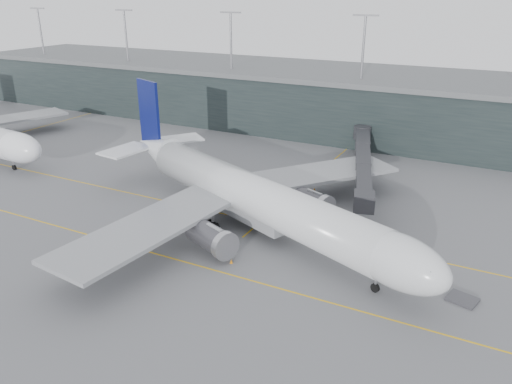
% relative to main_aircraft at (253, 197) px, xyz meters
% --- Properties ---
extents(ground, '(320.00, 320.00, 0.00)m').
position_rel_main_aircraft_xyz_m(ground, '(-4.92, 6.48, -5.32)').
color(ground, slate).
rests_on(ground, ground).
extents(taxiline_a, '(160.00, 0.25, 0.02)m').
position_rel_main_aircraft_xyz_m(taxiline_a, '(-4.92, 2.48, -5.31)').
color(taxiline_a, gold).
rests_on(taxiline_a, ground).
extents(taxiline_b, '(160.00, 0.25, 0.02)m').
position_rel_main_aircraft_xyz_m(taxiline_b, '(-4.92, -13.52, -5.31)').
color(taxiline_b, gold).
rests_on(taxiline_b, ground).
extents(taxiline_lead_main, '(0.25, 60.00, 0.02)m').
position_rel_main_aircraft_xyz_m(taxiline_lead_main, '(0.08, 26.48, -5.31)').
color(taxiline_lead_main, gold).
rests_on(taxiline_lead_main, ground).
extents(taxiline_lead_adj, '(0.25, 60.00, 0.02)m').
position_rel_main_aircraft_xyz_m(taxiline_lead_adj, '(-79.92, 26.48, -5.31)').
color(taxiline_lead_adj, gold).
rests_on(taxiline_lead_adj, ground).
extents(terminal, '(240.00, 36.00, 29.00)m').
position_rel_main_aircraft_xyz_m(terminal, '(-4.92, 64.47, 2.30)').
color(terminal, black).
rests_on(terminal, ground).
extents(main_aircraft, '(64.74, 59.79, 18.94)m').
position_rel_main_aircraft_xyz_m(main_aircraft, '(0.00, 0.00, 0.00)').
color(main_aircraft, silver).
rests_on(main_aircraft, ground).
extents(jet_bridge, '(14.65, 44.09, 6.31)m').
position_rel_main_aircraft_xyz_m(jet_bridge, '(10.63, 28.95, -0.59)').
color(jet_bridge, '#27282C').
rests_on(jet_bridge, ground).
extents(gse_cart, '(2.27, 1.74, 1.38)m').
position_rel_main_aircraft_xyz_m(gse_cart, '(24.45, -0.98, -4.55)').
color(gse_cart, '#A0290B').
rests_on(gse_cart, ground).
extents(baggage_dolly, '(3.90, 3.43, 0.33)m').
position_rel_main_aircraft_xyz_m(baggage_dolly, '(31.29, -5.86, -5.12)').
color(baggage_dolly, '#3A3A3F').
rests_on(baggage_dolly, ground).
extents(uld_a, '(2.15, 1.73, 1.94)m').
position_rel_main_aircraft_xyz_m(uld_a, '(-11.51, 17.39, -4.30)').
color(uld_a, '#3C3B41').
rests_on(uld_a, ground).
extents(uld_b, '(2.66, 2.38, 2.01)m').
position_rel_main_aircraft_xyz_m(uld_b, '(-7.42, 17.08, -4.26)').
color(uld_b, '#3C3B41').
rests_on(uld_b, ground).
extents(uld_c, '(2.27, 1.92, 1.87)m').
position_rel_main_aircraft_xyz_m(uld_c, '(-4.68, 17.19, -4.33)').
color(uld_c, '#3C3B41').
rests_on(uld_c, ground).
extents(cone_nose, '(0.43, 0.43, 0.69)m').
position_rel_main_aircraft_xyz_m(cone_nose, '(26.61, 0.54, -4.97)').
color(cone_nose, orange).
rests_on(cone_nose, ground).
extents(cone_wing_stbd, '(0.39, 0.39, 0.62)m').
position_rel_main_aircraft_xyz_m(cone_wing_stbd, '(2.42, -10.94, -5.01)').
color(cone_wing_stbd, orange).
rests_on(cone_wing_stbd, ground).
extents(cone_wing_port, '(0.42, 0.42, 0.66)m').
position_rel_main_aircraft_xyz_m(cone_wing_port, '(2.89, 18.93, -4.98)').
color(cone_wing_port, orange).
rests_on(cone_wing_port, ground).
extents(cone_tail, '(0.47, 0.47, 0.75)m').
position_rel_main_aircraft_xyz_m(cone_tail, '(-15.62, -3.25, -4.94)').
color(cone_tail, '#EA480D').
rests_on(cone_tail, ground).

